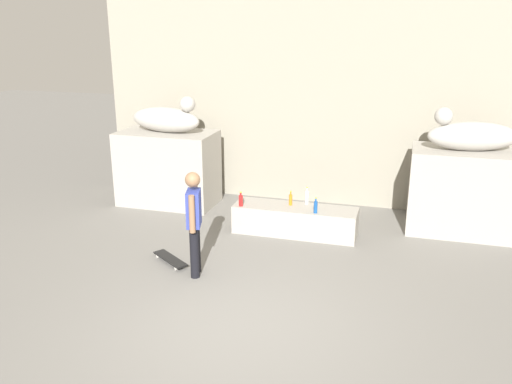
# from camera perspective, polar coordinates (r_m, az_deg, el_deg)

# --- Properties ---
(ground_plane) EXTENTS (40.00, 40.00, 0.00)m
(ground_plane) POSITION_cam_1_polar(r_m,az_deg,el_deg) (7.23, -1.76, -14.23)
(ground_plane) COLOR slate
(facade_wall) EXTENTS (9.49, 0.60, 6.33)m
(facade_wall) POSITION_cam_1_polar(r_m,az_deg,el_deg) (11.63, 6.88, 14.42)
(facade_wall) COLOR gray
(facade_wall) RESTS_ON ground_plane
(pedestal_left) EXTENTS (2.04, 1.12, 1.57)m
(pedestal_left) POSITION_cam_1_polar(r_m,az_deg,el_deg) (11.72, -9.28, 2.52)
(pedestal_left) COLOR #A39E93
(pedestal_left) RESTS_ON ground_plane
(pedestal_right) EXTENTS (2.04, 1.12, 1.57)m
(pedestal_right) POSITION_cam_1_polar(r_m,az_deg,el_deg) (10.70, 21.33, 0.02)
(pedestal_right) COLOR #A39E93
(pedestal_right) RESTS_ON ground_plane
(statue_reclining_left) EXTENTS (1.67, 0.80, 0.78)m
(statue_reclining_left) POSITION_cam_1_polar(r_m,az_deg,el_deg) (11.47, -9.40, 7.66)
(statue_reclining_left) COLOR #B1ADA5
(statue_reclining_left) RESTS_ON pedestal_left
(statue_reclining_right) EXTENTS (1.68, 0.88, 0.78)m
(statue_reclining_right) POSITION_cam_1_polar(r_m,az_deg,el_deg) (10.43, 21.80, 5.63)
(statue_reclining_right) COLOR #B1ADA5
(statue_reclining_right) RESTS_ON pedestal_right
(ledge_block) EXTENTS (2.29, 0.64, 0.53)m
(ledge_block) POSITION_cam_1_polar(r_m,az_deg,el_deg) (10.06, 4.15, -3.00)
(ledge_block) COLOR #A39E93
(ledge_block) RESTS_ON ground_plane
(skater) EXTENTS (0.29, 0.52, 1.67)m
(skater) POSITION_cam_1_polar(r_m,az_deg,el_deg) (8.28, -6.57, -2.90)
(skater) COLOR black
(skater) RESTS_ON ground_plane
(skateboard) EXTENTS (0.77, 0.63, 0.08)m
(skateboard) POSITION_cam_1_polar(r_m,az_deg,el_deg) (9.06, -9.06, -7.01)
(skateboard) COLOR black
(skateboard) RESTS_ON ground_plane
(bottle_blue) EXTENTS (0.07, 0.07, 0.29)m
(bottle_blue) POSITION_cam_1_polar(r_m,az_deg,el_deg) (9.66, 6.33, -1.56)
(bottle_blue) COLOR #194C99
(bottle_blue) RESTS_ON ledge_block
(bottle_clear) EXTENTS (0.06, 0.06, 0.33)m
(bottle_clear) POSITION_cam_1_polar(r_m,az_deg,el_deg) (10.09, 5.40, -0.55)
(bottle_clear) COLOR silver
(bottle_clear) RESTS_ON ledge_block
(bottle_red) EXTENTS (0.08, 0.08, 0.28)m
(bottle_red) POSITION_cam_1_polar(r_m,az_deg,el_deg) (9.96, -1.62, -0.88)
(bottle_red) COLOR red
(bottle_red) RESTS_ON ledge_block
(bottle_orange) EXTENTS (0.06, 0.06, 0.27)m
(bottle_orange) POSITION_cam_1_polar(r_m,az_deg,el_deg) (10.03, 3.68, -0.78)
(bottle_orange) COLOR orange
(bottle_orange) RESTS_ON ledge_block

